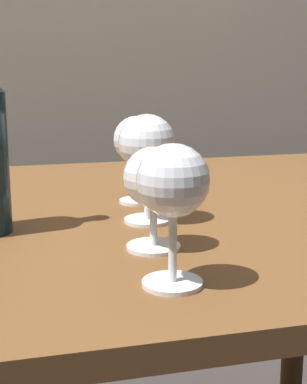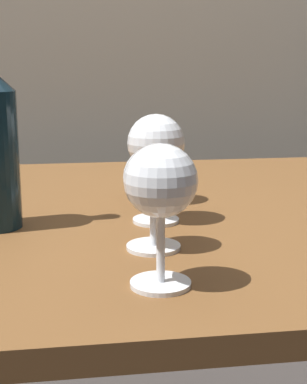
{
  "view_description": "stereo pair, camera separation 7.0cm",
  "coord_description": "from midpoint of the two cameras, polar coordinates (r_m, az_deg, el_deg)",
  "views": [
    {
      "loc": [
        -0.14,
        -0.85,
        0.96
      ],
      "look_at": [
        0.03,
        -0.19,
        0.81
      ],
      "focal_mm": 54.13,
      "sensor_mm": 36.0,
      "label": 1
    },
    {
      "loc": [
        -0.07,
        -0.87,
        0.96
      ],
      "look_at": [
        0.03,
        -0.19,
        0.81
      ],
      "focal_mm": 54.13,
      "sensor_mm": 36.0,
      "label": 2
    }
  ],
  "objects": [
    {
      "name": "dining_table",
      "position": [
        0.93,
        -1.28,
        -7.57
      ],
      "size": [
        1.2,
        0.86,
        0.73
      ],
      "color": "brown",
      "rests_on": "ground_plane"
    },
    {
      "name": "wine_glass_amber",
      "position": [
        0.57,
        4.21,
        0.58
      ],
      "size": [
        0.07,
        0.07,
        0.15
      ],
      "color": "white",
      "rests_on": "dining_table"
    },
    {
      "name": "wine_glass_cabernet",
      "position": [
        0.7,
        2.88,
        1.12
      ],
      "size": [
        0.07,
        0.07,
        0.13
      ],
      "color": "white",
      "rests_on": "dining_table"
    },
    {
      "name": "wine_glass_port",
      "position": [
        0.81,
        2.72,
        4.47
      ],
      "size": [
        0.08,
        0.08,
        0.16
      ],
      "color": "white",
      "rests_on": "dining_table"
    },
    {
      "name": "wine_glass_merlot",
      "position": [
        0.93,
        2.03,
        4.91
      ],
      "size": [
        0.08,
        0.08,
        0.14
      ],
      "color": "white",
      "rests_on": "dining_table"
    }
  ]
}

